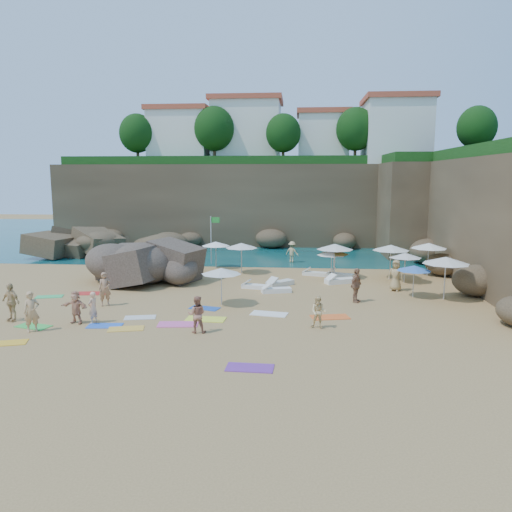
# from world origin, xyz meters

# --- Properties ---
(ground) EXTENTS (120.00, 120.00, 0.00)m
(ground) POSITION_xyz_m (0.00, 0.00, 0.00)
(ground) COLOR tan
(ground) RESTS_ON ground
(seawater) EXTENTS (120.00, 120.00, 0.00)m
(seawater) POSITION_xyz_m (0.00, 30.00, 0.00)
(seawater) COLOR #0C4751
(seawater) RESTS_ON ground
(cliff_back) EXTENTS (44.00, 8.00, 8.00)m
(cliff_back) POSITION_xyz_m (2.00, 25.00, 4.00)
(cliff_back) COLOR brown
(cliff_back) RESTS_ON ground
(cliff_right) EXTENTS (8.00, 30.00, 8.00)m
(cliff_right) POSITION_xyz_m (19.00, 8.00, 4.00)
(cliff_right) COLOR brown
(cliff_right) RESTS_ON ground
(cliff_corner) EXTENTS (10.00, 12.00, 8.00)m
(cliff_corner) POSITION_xyz_m (17.00, 20.00, 4.00)
(cliff_corner) COLOR brown
(cliff_corner) RESTS_ON ground
(rock_promontory) EXTENTS (12.00, 7.00, 2.00)m
(rock_promontory) POSITION_xyz_m (-11.00, 16.00, 0.00)
(rock_promontory) COLOR brown
(rock_promontory) RESTS_ON ground
(clifftop_buildings) EXTENTS (28.48, 9.48, 7.00)m
(clifftop_buildings) POSITION_xyz_m (2.96, 25.79, 11.24)
(clifftop_buildings) COLOR white
(clifftop_buildings) RESTS_ON cliff_back
(clifftop_trees) EXTENTS (35.60, 23.82, 4.40)m
(clifftop_trees) POSITION_xyz_m (4.78, 19.52, 11.26)
(clifftop_trees) COLOR #11380F
(clifftop_trees) RESTS_ON ground
(marina_masts) EXTENTS (3.10, 0.10, 6.00)m
(marina_masts) POSITION_xyz_m (-16.50, 30.00, 3.00)
(marina_masts) COLOR white
(marina_masts) RESTS_ON ground
(rock_outcrop) EXTENTS (8.30, 7.18, 2.80)m
(rock_outcrop) POSITION_xyz_m (-6.02, 4.33, 0.00)
(rock_outcrop) COLOR brown
(rock_outcrop) RESTS_ON ground
(flag_pole) EXTENTS (0.74, 0.13, 3.79)m
(flag_pole) POSITION_xyz_m (-2.11, 11.20, 2.42)
(flag_pole) COLOR silver
(flag_pole) RESTS_ON ground
(parasol_0) EXTENTS (2.12, 2.12, 2.00)m
(parasol_0) POSITION_xyz_m (-1.57, 9.52, 1.84)
(parasol_0) COLOR silver
(parasol_0) RESTS_ON ground
(parasol_1) EXTENTS (2.31, 2.31, 2.18)m
(parasol_1) POSITION_xyz_m (0.57, 7.60, 2.00)
(parasol_1) COLOR silver
(parasol_1) RESTS_ON ground
(parasol_2) EXTENTS (2.07, 2.07, 1.96)m
(parasol_2) POSITION_xyz_m (11.49, 5.32, 1.80)
(parasol_2) COLOR silver
(parasol_2) RESTS_ON ground
(parasol_3) EXTENTS (2.01, 2.01, 1.90)m
(parasol_3) POSITION_xyz_m (6.84, 6.31, 1.75)
(parasol_3) COLOR silver
(parasol_3) RESTS_ON ground
(parasol_4) EXTENTS (2.43, 2.43, 2.30)m
(parasol_4) POSITION_xyz_m (13.57, 7.78, 2.11)
(parasol_4) COLOR silver
(parasol_4) RESTS_ON ground
(parasol_5) EXTENTS (2.49, 2.49, 2.35)m
(parasol_5) POSITION_xyz_m (7.06, 6.42, 2.16)
(parasol_5) COLOR silver
(parasol_5) RESTS_ON ground
(parasol_6) EXTENTS (2.06, 2.06, 1.94)m
(parasol_6) POSITION_xyz_m (7.00, 6.51, 1.78)
(parasol_6) COLOR silver
(parasol_6) RESTS_ON ground
(parasol_7) EXTENTS (2.45, 2.45, 2.32)m
(parasol_7) POSITION_xyz_m (10.77, 6.49, 2.13)
(parasol_7) COLOR silver
(parasol_7) RESTS_ON ground
(parasol_9) EXTENTS (2.15, 2.15, 2.03)m
(parasol_9) POSITION_xyz_m (0.51, -1.35, 1.86)
(parasol_9) COLOR silver
(parasol_9) RESTS_ON ground
(parasol_10) EXTENTS (1.96, 1.96, 1.85)m
(parasol_10) POSITION_xyz_m (11.15, 1.29, 1.70)
(parasol_10) COLOR silver
(parasol_10) RESTS_ON ground
(parasol_11) EXTENTS (2.58, 2.58, 2.44)m
(parasol_11) POSITION_xyz_m (12.76, 0.88, 2.24)
(parasol_11) COLOR silver
(parasol_11) RESTS_ON ground
(lounger_0) EXTENTS (1.72, 0.92, 0.25)m
(lounger_0) POSITION_xyz_m (1.96, 2.79, 0.13)
(lounger_0) COLOR white
(lounger_0) RESTS_ON ground
(lounger_1) EXTENTS (1.96, 1.26, 0.29)m
(lounger_1) POSITION_xyz_m (7.46, 6.67, 0.15)
(lounger_1) COLOR silver
(lounger_1) RESTS_ON ground
(lounger_2) EXTENTS (2.09, 1.44, 0.31)m
(lounger_2) POSITION_xyz_m (7.32, 4.78, 0.16)
(lounger_2) COLOR white
(lounger_2) RESTS_ON ground
(lounger_3) EXTENTS (1.86, 1.03, 0.27)m
(lounger_3) POSITION_xyz_m (3.32, 1.82, 0.14)
(lounger_3) COLOR white
(lounger_3) RESTS_ON ground
(lounger_4) EXTENTS (1.78, 1.01, 0.26)m
(lounger_4) POSITION_xyz_m (5.76, 7.19, 0.13)
(lounger_4) COLOR white
(lounger_4) RESTS_ON ground
(lounger_5) EXTENTS (1.82, 1.79, 0.30)m
(lounger_5) POSITION_xyz_m (3.47, 3.72, 0.15)
(lounger_5) COLOR silver
(lounger_5) RESTS_ON ground
(towel_0) EXTENTS (1.65, 0.94, 0.03)m
(towel_0) POSITION_xyz_m (-4.30, -5.57, 0.01)
(towel_0) COLOR blue
(towel_0) RESTS_ON ground
(towel_2) EXTENTS (1.66, 1.17, 0.03)m
(towel_2) POSITION_xyz_m (-7.39, -8.26, 0.01)
(towel_2) COLOR yellow
(towel_2) RESTS_ON ground
(towel_3) EXTENTS (1.73, 1.18, 0.03)m
(towel_3) POSITION_xyz_m (-7.55, -5.93, 0.01)
(towel_3) COLOR green
(towel_3) RESTS_ON ground
(towel_4) EXTENTS (1.73, 1.15, 0.03)m
(towel_4) POSITION_xyz_m (-3.16, -5.94, 0.01)
(towel_4) COLOR gold
(towel_4) RESTS_ON ground
(towel_5) EXTENTS (1.63, 1.05, 0.03)m
(towel_5) POSITION_xyz_m (-3.10, -4.10, 0.01)
(towel_5) COLOR silver
(towel_5) RESTS_ON ground
(towel_6) EXTENTS (1.75, 0.93, 0.03)m
(towel_6) POSITION_xyz_m (2.88, -10.11, 0.02)
(towel_6) COLOR #732F9B
(towel_6) RESTS_ON ground
(towel_7) EXTENTS (1.85, 1.09, 0.03)m
(towel_7) POSITION_xyz_m (-7.54, 0.64, 0.02)
(towel_7) COLOR red
(towel_7) RESTS_ON ground
(towel_8) EXTENTS (1.70, 1.15, 0.03)m
(towel_8) POSITION_xyz_m (-0.28, -2.10, 0.01)
(towel_8) COLOR blue
(towel_8) RESTS_ON ground
(towel_9) EXTENTS (1.96, 1.13, 0.03)m
(towel_9) POSITION_xyz_m (-0.98, -5.07, 0.02)
(towel_9) COLOR pink
(towel_9) RESTS_ON ground
(towel_10) EXTENTS (2.00, 1.29, 0.03)m
(towel_10) POSITION_xyz_m (6.18, -3.26, 0.02)
(towel_10) COLOR orange
(towel_10) RESTS_ON ground
(towel_11) EXTENTS (1.62, 1.11, 0.03)m
(towel_11) POSITION_xyz_m (-9.64, -0.35, 0.01)
(towel_11) COLOR #37C264
(towel_11) RESTS_ON ground
(towel_12) EXTENTS (1.95, 1.05, 0.03)m
(towel_12) POSITION_xyz_m (0.15, -4.12, 0.02)
(towel_12) COLOR #F1FF43
(towel_12) RESTS_ON ground
(towel_13) EXTENTS (1.95, 1.23, 0.03)m
(towel_13) POSITION_xyz_m (3.16, -2.93, 0.02)
(towel_13) COLOR white
(towel_13) RESTS_ON ground
(person_stand_0) EXTENTS (0.80, 0.74, 1.83)m
(person_stand_0) POSITION_xyz_m (-7.17, -6.66, 0.92)
(person_stand_0) COLOR tan
(person_stand_0) RESTS_ON ground
(person_stand_1) EXTENTS (0.85, 0.69, 1.66)m
(person_stand_1) POSITION_xyz_m (0.15, -6.16, 0.83)
(person_stand_1) COLOR #B8755C
(person_stand_1) RESTS_ON ground
(person_stand_2) EXTENTS (1.19, 0.86, 1.70)m
(person_stand_2) POSITION_xyz_m (4.11, 12.45, 0.85)
(person_stand_2) COLOR tan
(person_stand_2) RESTS_ON ground
(person_stand_3) EXTENTS (0.99, 1.19, 1.90)m
(person_stand_3) POSITION_xyz_m (7.77, -0.11, 0.95)
(person_stand_3) COLOR #9D6C4E
(person_stand_3) RESTS_ON ground
(person_stand_4) EXTENTS (1.05, 0.84, 1.88)m
(person_stand_4) POSITION_xyz_m (10.46, 2.91, 0.94)
(person_stand_4) COLOR tan
(person_stand_4) RESTS_ON ground
(person_stand_5) EXTENTS (1.51, 0.69, 1.58)m
(person_stand_5) POSITION_xyz_m (-4.51, 8.16, 0.79)
(person_stand_5) COLOR tan
(person_stand_5) RESTS_ON ground
(person_stand_6) EXTENTS (0.52, 0.64, 1.51)m
(person_stand_6) POSITION_xyz_m (-5.02, -5.15, 0.75)
(person_stand_6) COLOR #EFB288
(person_stand_6) RESTS_ON ground
(person_lie_1) EXTENTS (1.61, 2.06, 0.44)m
(person_lie_1) POSITION_xyz_m (-9.03, -5.15, 0.22)
(person_lie_1) COLOR #D7B17A
(person_lie_1) RESTS_ON ground
(person_lie_3) EXTENTS (1.76, 1.84, 0.41)m
(person_lie_3) POSITION_xyz_m (-5.77, -5.31, 0.20)
(person_lie_3) COLOR tan
(person_lie_3) RESTS_ON ground
(person_lie_4) EXTENTS (1.31, 1.89, 0.43)m
(person_lie_4) POSITION_xyz_m (-5.65, -2.03, 0.21)
(person_lie_4) COLOR #A57552
(person_lie_4) RESTS_ON ground
(person_lie_5) EXTENTS (1.01, 1.58, 0.56)m
(person_lie_5) POSITION_xyz_m (5.52, -5.12, 0.28)
(person_lie_5) COLOR #F4CE8A
(person_lie_5) RESTS_ON ground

